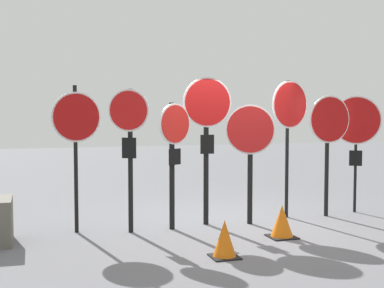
# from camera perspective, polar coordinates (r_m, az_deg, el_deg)

# --- Properties ---
(ground_plane) EXTENTS (40.00, 40.00, 0.00)m
(ground_plane) POSITION_cam_1_polar(r_m,az_deg,el_deg) (9.44, 4.48, -8.50)
(ground_plane) COLOR slate
(stop_sign_0) EXTENTS (0.79, 0.20, 2.38)m
(stop_sign_0) POSITION_cam_1_polar(r_m,az_deg,el_deg) (8.73, -12.25, 1.72)
(stop_sign_0) COLOR black
(stop_sign_0) RESTS_ON ground
(stop_sign_1) EXTENTS (0.61, 0.35, 2.32)m
(stop_sign_1) POSITION_cam_1_polar(r_m,az_deg,el_deg) (8.60, -6.70, 1.26)
(stop_sign_1) COLOR black
(stop_sign_1) RESTS_ON ground
(stop_sign_2) EXTENTS (0.60, 0.35, 2.11)m
(stop_sign_2) POSITION_cam_1_polar(r_m,az_deg,el_deg) (8.80, -1.97, 0.05)
(stop_sign_2) COLOR black
(stop_sign_2) RESTS_ON ground
(stop_sign_3) EXTENTS (0.85, 0.15, 2.54)m
(stop_sign_3) POSITION_cam_1_polar(r_m,az_deg,el_deg) (9.13, 1.61, 2.26)
(stop_sign_3) COLOR black
(stop_sign_3) RESTS_ON ground
(stop_sign_4) EXTENTS (0.79, 0.38, 2.08)m
(stop_sign_4) POSITION_cam_1_polar(r_m,az_deg,el_deg) (9.25, 6.23, 0.23)
(stop_sign_4) COLOR black
(stop_sign_4) RESTS_ON ground
(stop_sign_5) EXTENTS (0.83, 0.32, 2.52)m
(stop_sign_5) POSITION_cam_1_polar(r_m,az_deg,el_deg) (9.92, 10.35, 3.06)
(stop_sign_5) COLOR black
(stop_sign_5) RESTS_ON ground
(stop_sign_6) EXTENTS (0.88, 0.17, 2.25)m
(stop_sign_6) POSITION_cam_1_polar(r_m,az_deg,el_deg) (10.19, 14.41, 1.49)
(stop_sign_6) COLOR black
(stop_sign_6) RESTS_ON ground
(stop_sign_7) EXTENTS (0.81, 0.52, 2.26)m
(stop_sign_7) POSITION_cam_1_polar(r_m,az_deg,el_deg) (10.72, 17.12, 1.80)
(stop_sign_7) COLOR black
(stop_sign_7) RESTS_ON ground
(traffic_cone_0) EXTENTS (0.38, 0.38, 0.51)m
(traffic_cone_0) POSITION_cam_1_polar(r_m,az_deg,el_deg) (7.31, 3.49, -10.09)
(traffic_cone_0) COLOR black
(traffic_cone_0) RESTS_ON ground
(traffic_cone_1) EXTENTS (0.42, 0.42, 0.51)m
(traffic_cone_1) POSITION_cam_1_polar(r_m,az_deg,el_deg) (8.52, 9.57, -8.17)
(traffic_cone_1) COLOR black
(traffic_cone_1) RESTS_ON ground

